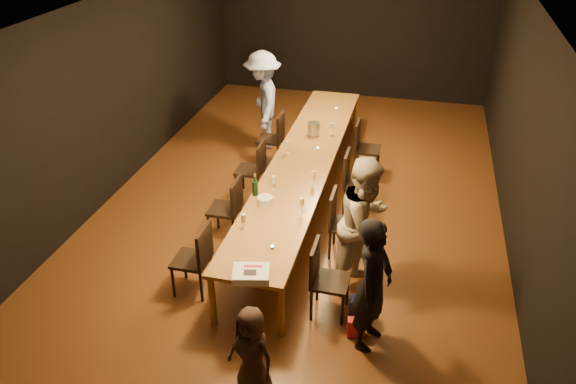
% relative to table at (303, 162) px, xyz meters
% --- Properties ---
extents(ground, '(10.00, 10.00, 0.00)m').
position_rel_table_xyz_m(ground, '(0.00, 0.00, -0.70)').
color(ground, '#4E2413').
rests_on(ground, ground).
extents(room_shell, '(6.04, 10.04, 3.02)m').
position_rel_table_xyz_m(room_shell, '(0.00, 0.00, 1.38)').
color(room_shell, black).
rests_on(room_shell, ground).
extents(table, '(0.90, 6.00, 0.75)m').
position_rel_table_xyz_m(table, '(0.00, 0.00, 0.00)').
color(table, brown).
rests_on(table, ground).
extents(chair_right_0, '(0.42, 0.42, 0.93)m').
position_rel_table_xyz_m(chair_right_0, '(0.85, -2.40, -0.24)').
color(chair_right_0, black).
rests_on(chair_right_0, ground).
extents(chair_right_1, '(0.42, 0.42, 0.93)m').
position_rel_table_xyz_m(chair_right_1, '(0.85, -1.20, -0.24)').
color(chair_right_1, black).
rests_on(chair_right_1, ground).
extents(chair_right_2, '(0.42, 0.42, 0.93)m').
position_rel_table_xyz_m(chair_right_2, '(0.85, 0.00, -0.24)').
color(chair_right_2, black).
rests_on(chair_right_2, ground).
extents(chair_right_3, '(0.42, 0.42, 0.93)m').
position_rel_table_xyz_m(chair_right_3, '(0.85, 1.20, -0.24)').
color(chair_right_3, black).
rests_on(chair_right_3, ground).
extents(chair_left_0, '(0.42, 0.42, 0.93)m').
position_rel_table_xyz_m(chair_left_0, '(-0.85, -2.40, -0.24)').
color(chair_left_0, black).
rests_on(chair_left_0, ground).
extents(chair_left_1, '(0.42, 0.42, 0.93)m').
position_rel_table_xyz_m(chair_left_1, '(-0.85, -1.20, -0.24)').
color(chair_left_1, black).
rests_on(chair_left_1, ground).
extents(chair_left_2, '(0.42, 0.42, 0.93)m').
position_rel_table_xyz_m(chair_left_2, '(-0.85, 0.00, -0.24)').
color(chair_left_2, black).
rests_on(chair_left_2, ground).
extents(chair_left_3, '(0.42, 0.42, 0.93)m').
position_rel_table_xyz_m(chair_left_3, '(-0.85, 1.20, -0.24)').
color(chair_left_3, black).
rests_on(chair_left_3, ground).
extents(woman_birthday, '(0.51, 0.65, 1.57)m').
position_rel_table_xyz_m(woman_birthday, '(1.35, -2.75, 0.08)').
color(woman_birthday, black).
rests_on(woman_birthday, ground).
extents(woman_tan, '(0.95, 1.04, 1.75)m').
position_rel_table_xyz_m(woman_tan, '(1.15, -1.79, 0.17)').
color(woman_tan, '#BEAB8F').
rests_on(woman_tan, ground).
extents(man_blue, '(1.05, 1.33, 1.81)m').
position_rel_table_xyz_m(man_blue, '(-1.15, 1.82, 0.20)').
color(man_blue, '#8B9FD6').
rests_on(man_blue, ground).
extents(child, '(0.59, 0.49, 1.03)m').
position_rel_table_xyz_m(child, '(0.32, -3.71, -0.18)').
color(child, '#38251F').
rests_on(child, ground).
extents(gift_bag_red, '(0.21, 0.14, 0.23)m').
position_rel_table_xyz_m(gift_bag_red, '(1.21, -2.71, -0.58)').
color(gift_bag_red, red).
rests_on(gift_bag_red, ground).
extents(gift_bag_blue, '(0.24, 0.16, 0.30)m').
position_rel_table_xyz_m(gift_bag_blue, '(1.21, -2.45, -0.55)').
color(gift_bag_blue, '#2537A1').
rests_on(gift_bag_blue, ground).
extents(birthday_cake, '(0.45, 0.39, 0.09)m').
position_rel_table_xyz_m(birthday_cake, '(0.07, -2.90, 0.09)').
color(birthday_cake, white).
rests_on(birthday_cake, table).
extents(plate_stack, '(0.27, 0.27, 0.11)m').
position_rel_table_xyz_m(plate_stack, '(-0.19, -1.42, 0.11)').
color(plate_stack, white).
rests_on(plate_stack, table).
extents(champagne_bottle, '(0.09, 0.09, 0.32)m').
position_rel_table_xyz_m(champagne_bottle, '(-0.39, -1.21, 0.21)').
color(champagne_bottle, black).
rests_on(champagne_bottle, table).
extents(ice_bucket, '(0.23, 0.23, 0.22)m').
position_rel_table_xyz_m(ice_bucket, '(-0.03, 0.90, 0.16)').
color(ice_bucket, '#A3A3A7').
rests_on(ice_bucket, table).
extents(wineglass_0, '(0.06, 0.06, 0.21)m').
position_rel_table_xyz_m(wineglass_0, '(-0.29, -2.02, 0.15)').
color(wineglass_0, beige).
rests_on(wineglass_0, table).
extents(wineglass_1, '(0.06, 0.06, 0.21)m').
position_rel_table_xyz_m(wineglass_1, '(0.30, -1.49, 0.15)').
color(wineglass_1, beige).
rests_on(wineglass_1, table).
extents(wineglass_2, '(0.06, 0.06, 0.21)m').
position_rel_table_xyz_m(wineglass_2, '(-0.19, -1.01, 0.15)').
color(wineglass_2, silver).
rests_on(wineglass_2, table).
extents(wineglass_3, '(0.06, 0.06, 0.21)m').
position_rel_table_xyz_m(wineglass_3, '(0.30, -0.74, 0.15)').
color(wineglass_3, beige).
rests_on(wineglass_3, table).
extents(wineglass_4, '(0.06, 0.06, 0.21)m').
position_rel_table_xyz_m(wineglass_4, '(-0.28, 0.14, 0.15)').
color(wineglass_4, silver).
rests_on(wineglass_4, table).
extents(wineglass_5, '(0.06, 0.06, 0.21)m').
position_rel_table_xyz_m(wineglass_5, '(0.25, 0.98, 0.15)').
color(wineglass_5, silver).
rests_on(wineglass_5, table).
extents(tealight_near, '(0.05, 0.05, 0.03)m').
position_rel_table_xyz_m(tealight_near, '(0.15, -2.34, 0.06)').
color(tealight_near, '#B2B7B2').
rests_on(tealight_near, table).
extents(tealight_mid, '(0.05, 0.05, 0.03)m').
position_rel_table_xyz_m(tealight_mid, '(0.15, 0.37, 0.06)').
color(tealight_mid, '#B2B7B2').
rests_on(tealight_mid, table).
extents(tealight_far, '(0.05, 0.05, 0.03)m').
position_rel_table_xyz_m(tealight_far, '(0.15, 2.09, 0.06)').
color(tealight_far, '#B2B7B2').
rests_on(tealight_far, table).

